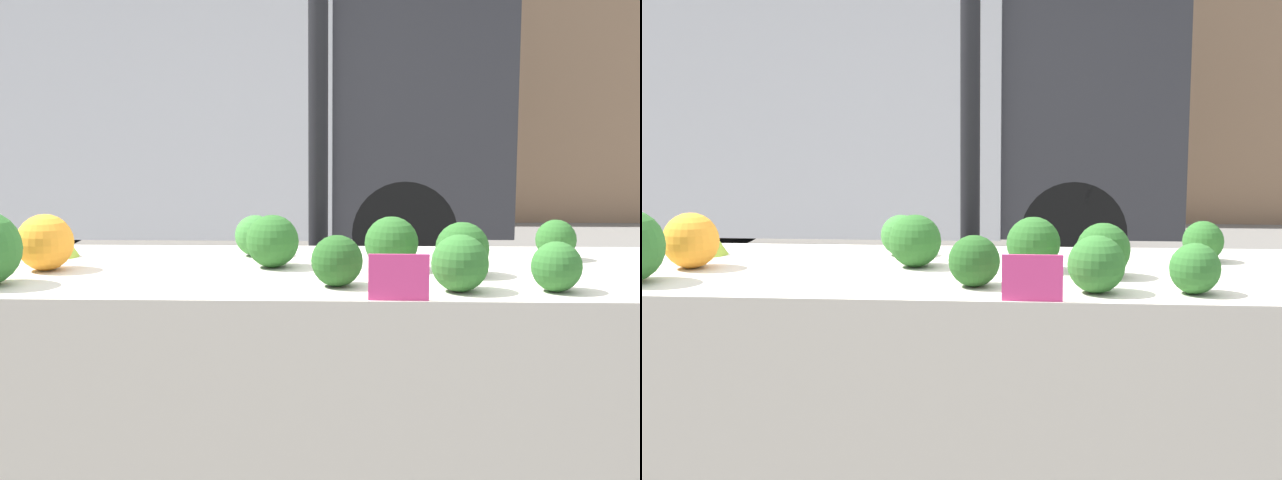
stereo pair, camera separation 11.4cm
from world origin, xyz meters
TOP-DOWN VIEW (x-y plane):
  - tent_pole at (-0.03, 0.74)m, footprint 0.07×0.07m
  - parked_truck at (-1.27, 5.18)m, footprint 4.84×2.15m
  - market_table at (0.00, -0.07)m, footprint 2.31×0.85m
  - orange_cauliflower at (-0.75, -0.05)m, footprint 0.15×0.15m
  - romanesco_head at (-0.80, 0.18)m, footprint 0.15×0.15m
  - broccoli_head_1 at (0.38, -0.09)m, footprint 0.14×0.14m
  - broccoli_head_2 at (-0.13, 0.02)m, footprint 0.15×0.15m
  - broccoli_head_3 at (0.05, -0.25)m, footprint 0.13×0.13m
  - broccoli_head_4 at (0.68, 0.17)m, footprint 0.12×0.12m
  - broccoli_head_5 at (0.58, -0.30)m, footprint 0.12×0.12m
  - broccoli_head_6 at (0.34, -0.30)m, footprint 0.14×0.14m
  - broccoli_head_7 at (-0.20, 0.22)m, footprint 0.12×0.12m
  - broccoli_head_9 at (0.20, -0.01)m, footprint 0.15×0.15m
  - price_sign at (0.19, -0.41)m, footprint 0.14×0.01m

SIDE VIEW (x-z plane):
  - market_table at x=0.00m, z-range 0.33..1.21m
  - price_sign at x=0.19m, z-range 0.87..0.98m
  - broccoli_head_4 at x=0.68m, z-range 0.87..0.99m
  - broccoli_head_5 at x=0.58m, z-range 0.87..1.00m
  - romanesco_head at x=-0.80m, z-range 0.87..1.00m
  - broccoli_head_7 at x=-0.20m, z-range 0.87..1.00m
  - broccoli_head_3 at x=0.05m, z-range 0.87..1.00m
  - broccoli_head_6 at x=0.34m, z-range 0.87..1.01m
  - broccoli_head_1 at x=0.38m, z-range 0.87..1.02m
  - broccoli_head_2 at x=-0.13m, z-range 0.87..1.02m
  - broccoli_head_9 at x=0.20m, z-range 0.87..1.02m
  - orange_cauliflower at x=-0.75m, z-range 0.87..1.03m
  - tent_pole at x=-0.03m, z-range 0.00..2.68m
  - parked_truck at x=-1.27m, z-range 0.08..2.89m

